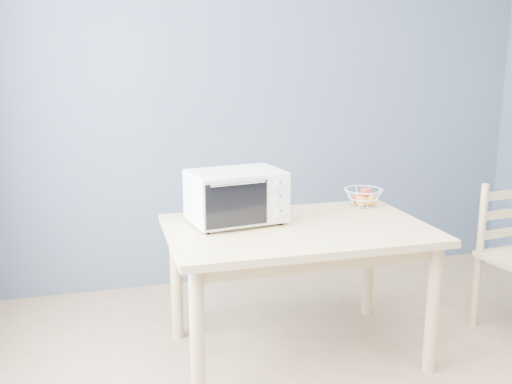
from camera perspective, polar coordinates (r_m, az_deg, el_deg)
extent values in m
cube|color=#4F5A6E|center=(4.20, 1.26, 8.60)|extent=(4.00, 0.01, 2.60)
cube|color=#E0C886|center=(3.09, 4.23, -3.80)|extent=(1.40, 0.90, 0.04)
cylinder|color=#E0C886|center=(2.75, -5.89, -14.44)|extent=(0.07, 0.07, 0.71)
cylinder|color=#E0C886|center=(3.17, 17.26, -11.16)|extent=(0.07, 0.07, 0.71)
cylinder|color=#E0C886|center=(3.42, -7.96, -8.86)|extent=(0.07, 0.07, 0.71)
cylinder|color=#E0C886|center=(3.76, 11.23, -6.92)|extent=(0.07, 0.07, 0.71)
cube|color=silver|center=(3.10, -2.03, -0.36)|extent=(0.55, 0.41, 0.28)
cube|color=black|center=(3.08, -3.17, -0.52)|extent=(0.36, 0.34, 0.22)
cube|color=black|center=(2.92, -1.94, -1.24)|extent=(0.34, 0.06, 0.23)
cylinder|color=silver|center=(2.88, -1.80, 0.86)|extent=(0.30, 0.06, 0.02)
cube|color=silver|center=(3.03, 2.26, -0.69)|extent=(0.14, 0.03, 0.25)
cylinder|color=black|center=(2.95, -4.85, -4.04)|extent=(0.03, 0.03, 0.02)
cylinder|color=black|center=(3.11, 2.49, -3.11)|extent=(0.03, 0.03, 0.02)
cylinder|color=black|center=(3.18, -6.39, -2.81)|extent=(0.03, 0.03, 0.02)
cylinder|color=black|center=(3.33, 0.51, -2.01)|extent=(0.03, 0.03, 0.02)
cylinder|color=silver|center=(3.00, 2.39, 0.70)|extent=(0.05, 0.03, 0.05)
cylinder|color=silver|center=(3.02, 2.38, -0.74)|extent=(0.05, 0.03, 0.05)
cylinder|color=silver|center=(3.03, 2.36, -2.17)|extent=(0.05, 0.03, 0.05)
torus|color=silver|center=(3.52, 10.70, 0.24)|extent=(0.24, 0.24, 0.01)
torus|color=silver|center=(3.54, 10.66, -0.56)|extent=(0.19, 0.19, 0.01)
torus|color=silver|center=(3.55, 10.63, -1.36)|extent=(0.11, 0.11, 0.01)
sphere|color=red|center=(3.53, 10.12, -0.78)|extent=(0.07, 0.07, 0.07)
sphere|color=orange|center=(3.54, 11.32, -0.84)|extent=(0.07, 0.07, 0.07)
sphere|color=#E8A05A|center=(3.58, 10.40, -0.65)|extent=(0.07, 0.07, 0.07)
sphere|color=red|center=(3.53, 10.85, -0.06)|extent=(0.07, 0.07, 0.07)
sphere|color=#E8A05A|center=(3.49, 10.51, -0.95)|extent=(0.07, 0.07, 0.07)
cylinder|color=#E0C886|center=(3.83, 21.13, -9.24)|extent=(0.04, 0.04, 0.45)
cylinder|color=#E0C886|center=(3.69, 21.70, -2.69)|extent=(0.04, 0.04, 0.45)
cube|color=#E0C886|center=(3.85, 23.55, -3.75)|extent=(0.36, 0.06, 0.05)
cube|color=#E0C886|center=(3.81, 23.71, -2.00)|extent=(0.36, 0.06, 0.05)
cube|color=#E0C886|center=(3.79, 23.88, -0.23)|extent=(0.36, 0.06, 0.05)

